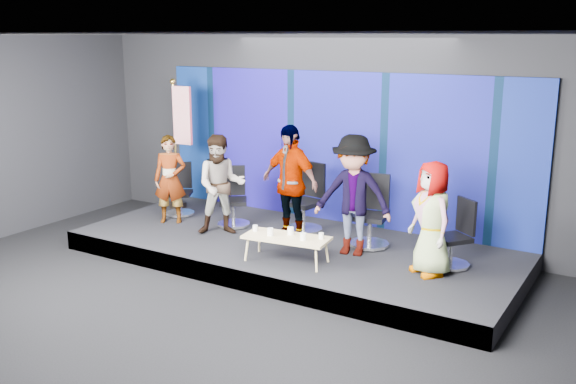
% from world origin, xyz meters
% --- Properties ---
extents(ground, '(10.00, 10.00, 0.00)m').
position_xyz_m(ground, '(0.00, 0.00, 0.00)').
color(ground, black).
rests_on(ground, ground).
extents(room_walls, '(10.02, 8.02, 3.51)m').
position_xyz_m(room_walls, '(0.00, 0.00, 2.43)').
color(room_walls, black).
rests_on(room_walls, ground).
extents(riser, '(7.00, 3.00, 0.30)m').
position_xyz_m(riser, '(0.00, 2.50, 0.15)').
color(riser, black).
rests_on(riser, ground).
extents(backdrop, '(7.00, 0.08, 2.60)m').
position_xyz_m(backdrop, '(0.00, 3.95, 1.60)').
color(backdrop, '#062651').
rests_on(backdrop, riser).
extents(chair_a, '(0.72, 0.72, 0.94)m').
position_xyz_m(chair_a, '(-2.58, 2.82, 0.61)').
color(chair_a, silver).
rests_on(chair_a, riser).
extents(panelist_a, '(0.67, 0.59, 1.53)m').
position_xyz_m(panelist_a, '(-2.39, 2.36, 1.06)').
color(panelist_a, black).
rests_on(panelist_a, riser).
extents(chair_b, '(0.80, 0.80, 1.02)m').
position_xyz_m(chair_b, '(-1.34, 2.75, 0.63)').
color(chair_b, silver).
rests_on(chair_b, riser).
extents(panelist_b, '(1.01, 0.97, 1.65)m').
position_xyz_m(panelist_b, '(-1.23, 2.27, 1.12)').
color(panelist_b, black).
rests_on(panelist_b, riser).
extents(chair_c, '(0.74, 0.74, 1.14)m').
position_xyz_m(chair_c, '(-0.13, 3.13, 0.68)').
color(chair_c, silver).
rests_on(chair_c, riser).
extents(panelist_c, '(1.14, 0.63, 1.85)m').
position_xyz_m(panelist_c, '(-0.14, 2.62, 1.22)').
color(panelist_c, black).
rests_on(panelist_c, riser).
extents(chair_d, '(0.71, 0.71, 1.11)m').
position_xyz_m(chair_d, '(1.12, 2.97, 0.67)').
color(chair_d, silver).
rests_on(chair_d, riser).
extents(panelist_d, '(1.25, 0.83, 1.80)m').
position_xyz_m(panelist_d, '(1.04, 2.47, 1.20)').
color(panelist_d, black).
rests_on(panelist_d, riser).
extents(chair_e, '(0.77, 0.77, 0.97)m').
position_xyz_m(chair_e, '(2.51, 2.73, 0.62)').
color(chair_e, silver).
rests_on(chair_e, riser).
extents(panelist_e, '(0.92, 0.87, 1.58)m').
position_xyz_m(panelist_e, '(2.31, 2.27, 1.09)').
color(panelist_e, black).
rests_on(panelist_e, riser).
extents(coffee_table, '(1.29, 0.67, 0.38)m').
position_xyz_m(coffee_table, '(0.39, 1.66, 0.65)').
color(coffee_table, tan).
rests_on(coffee_table, riser).
extents(mug_a, '(0.07, 0.07, 0.09)m').
position_xyz_m(mug_a, '(-0.14, 1.65, 0.72)').
color(mug_a, white).
rests_on(mug_a, coffee_table).
extents(mug_b, '(0.09, 0.09, 0.11)m').
position_xyz_m(mug_b, '(0.16, 1.59, 0.73)').
color(mug_b, white).
rests_on(mug_b, coffee_table).
extents(mug_c, '(0.09, 0.09, 0.11)m').
position_xyz_m(mug_c, '(0.39, 1.77, 0.73)').
color(mug_c, white).
rests_on(mug_c, coffee_table).
extents(mug_d, '(0.09, 0.09, 0.10)m').
position_xyz_m(mug_d, '(0.67, 1.64, 0.73)').
color(mug_d, white).
rests_on(mug_d, coffee_table).
extents(mug_e, '(0.07, 0.07, 0.09)m').
position_xyz_m(mug_e, '(0.86, 1.83, 0.72)').
color(mug_e, white).
rests_on(mug_e, coffee_table).
extents(flag_stand, '(0.56, 0.32, 2.42)m').
position_xyz_m(flag_stand, '(-2.84, 3.17, 1.58)').
color(flag_stand, black).
rests_on(flag_stand, riser).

